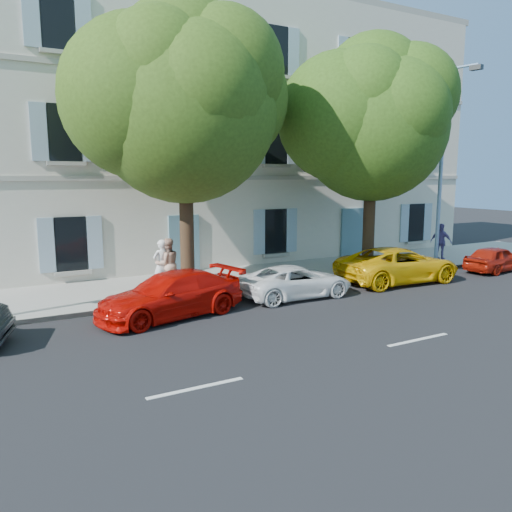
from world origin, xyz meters
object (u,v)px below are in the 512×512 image
pedestrian_a (162,265)px  pedestrian_c (441,242)px  tree_left (184,111)px  tree_right (372,127)px  car_red_coupe (170,295)px  street_lamp (445,156)px  car_white_coupe (296,282)px  car_red_hatchback (496,259)px  pedestrian_b (168,264)px  car_yellow_supercar (398,265)px

pedestrian_a → pedestrian_c: 13.46m
tree_left → pedestrian_a: (-0.65, 0.81, -5.14)m
tree_right → pedestrian_c: 7.01m
car_red_coupe → tree_left: tree_left is taller
street_lamp → tree_left: bearing=177.7°
car_white_coupe → street_lamp: (8.55, 1.45, 4.36)m
car_red_hatchback → street_lamp: (-1.51, 1.73, 4.35)m
pedestrian_a → pedestrian_b: (0.19, -0.09, 0.02)m
car_red_hatchback → tree_left: tree_left is taller
car_red_coupe → tree_left: size_ratio=0.48×
car_yellow_supercar → pedestrian_a: bearing=75.9°
street_lamp → pedestrian_a: bearing=174.1°
tree_left → pedestrian_b: 5.19m
tree_right → car_white_coupe: bearing=-158.9°
car_red_hatchback → tree_right: 7.89m
car_red_hatchback → tree_right: tree_right is taller
car_red_hatchback → tree_left: size_ratio=0.35×
tree_left → car_red_hatchback: bearing=-9.4°
street_lamp → car_white_coupe: bearing=-170.4°
car_red_coupe → car_red_hatchback: (14.57, -0.07, -0.09)m
car_yellow_supercar → pedestrian_a: pedestrian_a is taller
car_red_hatchback → car_red_coupe: bearing=83.8°
tree_left → pedestrian_c: size_ratio=5.43×
tree_right → pedestrian_a: 9.93m
pedestrian_a → tree_right: bearing=159.6°
car_red_hatchback → street_lamp: bearing=35.2°
car_red_coupe → car_yellow_supercar: 9.30m
street_lamp → pedestrian_b: street_lamp is taller
street_lamp → pedestrian_c: 4.14m
car_yellow_supercar → pedestrian_c: (4.87, 2.19, 0.32)m
tree_right → street_lamp: size_ratio=1.09×
car_yellow_supercar → car_red_hatchback: 5.29m
car_red_hatchback → pedestrian_a: pedestrian_a is taller
pedestrian_b → car_yellow_supercar: bearing=164.8°
tree_left → street_lamp: size_ratio=1.11×
car_white_coupe → tree_right: size_ratio=0.43×
pedestrian_a → car_white_coupe: bearing=130.0°
tree_left → car_yellow_supercar: bearing=-12.7°
car_red_coupe → pedestrian_c: 14.39m
tree_left → car_white_coupe: bearing=-31.3°
car_red_coupe → tree_left: (1.36, 2.12, 5.52)m
car_red_hatchback → tree_right: bearing=62.3°
car_white_coupe → car_red_hatchback: bearing=-90.9°
tree_right → pedestrian_a: (-8.56, 0.89, -4.97)m
car_white_coupe → street_lamp: bearing=-79.7°
car_red_coupe → pedestrian_b: 3.01m
car_red_coupe → car_yellow_supercar: (9.29, 0.33, 0.03)m
pedestrian_a → tree_left: bearing=114.5°
car_red_hatchback → tree_left: (-13.21, 2.19, 5.61)m
tree_right → pedestrian_c: bearing=5.7°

